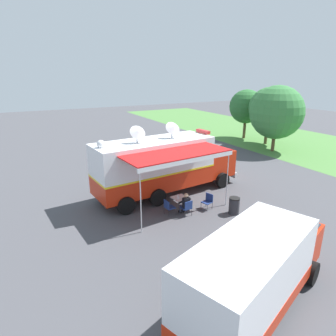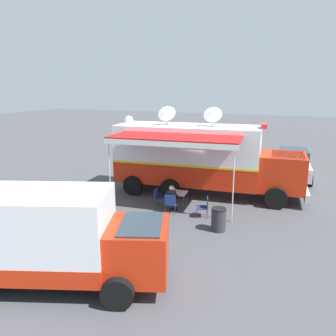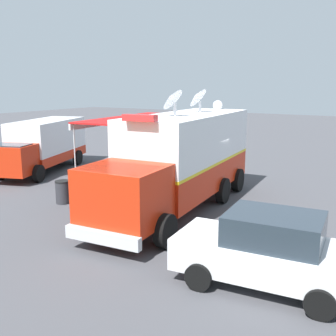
{
  "view_description": "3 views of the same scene",
  "coord_description": "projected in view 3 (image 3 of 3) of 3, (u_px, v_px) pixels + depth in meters",
  "views": [
    {
      "loc": [
        14.87,
        -7.06,
        7.17
      ],
      "look_at": [
        0.02,
        0.92,
        1.67
      ],
      "focal_mm": 30.99,
      "sensor_mm": 36.0,
      "label": 1
    },
    {
      "loc": [
        16.07,
        5.53,
        5.46
      ],
      "look_at": [
        1.52,
        -0.45,
        1.6
      ],
      "focal_mm": 36.14,
      "sensor_mm": 36.0,
      "label": 2
    },
    {
      "loc": [
        -7.43,
        13.51,
        4.61
      ],
      "look_at": [
        1.36,
        -0.65,
        1.13
      ],
      "focal_mm": 42.95,
      "sensor_mm": 36.0,
      "label": 3
    }
  ],
  "objects": [
    {
      "name": "folding_chair_beside_table",
      "position": [
        141.0,
        179.0,
        17.66
      ],
      "size": [
        0.52,
        0.52,
        0.87
      ],
      "color": "navy",
      "rests_on": "ground"
    },
    {
      "name": "car_behind_truck",
      "position": [
        268.0,
        250.0,
        9.2
      ],
      "size": [
        4.35,
        2.31,
        1.76
      ],
      "color": "silver",
      "rests_on": "ground"
    },
    {
      "name": "trash_bin",
      "position": [
        63.0,
        192.0,
        15.79
      ],
      "size": [
        0.57,
        0.57,
        0.91
      ],
      "color": "#2D2D33",
      "rests_on": "ground"
    },
    {
      "name": "lot_stripe",
      "position": [
        252.0,
        240.0,
        12.08
      ],
      "size": [
        0.55,
        4.79,
        0.01
      ],
      "primitive_type": "cube",
      "rotation": [
        0.0,
        0.0,
        0.09
      ],
      "color": "silver",
      "rests_on": "ground"
    },
    {
      "name": "seated_responder",
      "position": [
        123.0,
        179.0,
        17.14
      ],
      "size": [
        0.69,
        0.59,
        1.25
      ],
      "color": "black",
      "rests_on": "ground"
    },
    {
      "name": "support_truck",
      "position": [
        43.0,
        145.0,
        21.6
      ],
      "size": [
        4.19,
        7.09,
        2.7
      ],
      "color": "white",
      "rests_on": "ground"
    },
    {
      "name": "command_truck",
      "position": [
        180.0,
        157.0,
        14.98
      ],
      "size": [
        5.54,
        9.67,
        4.53
      ],
      "color": "red",
      "rests_on": "ground"
    },
    {
      "name": "folding_table",
      "position": [
        134.0,
        180.0,
        16.79
      ],
      "size": [
        0.87,
        0.87,
        0.73
      ],
      "color": "silver",
      "rests_on": "ground"
    },
    {
      "name": "ground_plane",
      "position": [
        188.0,
        202.0,
        16.02
      ],
      "size": [
        100.0,
        100.0,
        0.0
      ],
      "primitive_type": "plane",
      "color": "#47474C"
    },
    {
      "name": "folding_chair_spare_by_truck",
      "position": [
        100.0,
        189.0,
        15.94
      ],
      "size": [
        0.6,
        0.6,
        0.87
      ],
      "color": "navy",
      "rests_on": "ground"
    },
    {
      "name": "water_bottle",
      "position": [
        135.0,
        176.0,
        16.9
      ],
      "size": [
        0.07,
        0.07,
        0.22
      ],
      "color": "silver",
      "rests_on": "folding_table"
    },
    {
      "name": "folding_chair_at_table",
      "position": [
        120.0,
        181.0,
        17.25
      ],
      "size": [
        0.52,
        0.52,
        0.87
      ],
      "color": "navy",
      "rests_on": "ground"
    }
  ]
}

